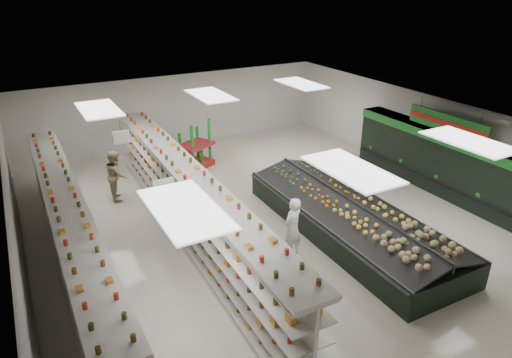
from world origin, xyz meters
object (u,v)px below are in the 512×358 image
gondola_center (191,208)px  soda_endcap (195,147)px  produce_island (349,218)px  shopper_main (292,228)px  shopper_background (116,175)px  gondola_left (72,238)px

gondola_center → soda_endcap: (2.20, 5.15, -0.15)m
produce_island → shopper_main: shopper_main is taller
produce_island → shopper_background: 8.02m
soda_endcap → shopper_main: bearing=-90.7°
produce_island → soda_endcap: soda_endcap is taller
gondola_left → soda_endcap: 7.50m
gondola_center → shopper_main: gondola_center is taller
shopper_main → gondola_center: bearing=-66.2°
produce_island → soda_endcap: 7.43m
produce_island → shopper_background: bearing=134.1°
soda_endcap → shopper_background: bearing=-158.5°
gondola_left → soda_endcap: bearing=43.4°
shopper_main → shopper_background: (-3.37, 5.98, -0.01)m
gondola_left → shopper_background: size_ratio=6.82×
produce_island → soda_endcap: bearing=106.5°
gondola_center → shopper_background: size_ratio=7.27×
soda_endcap → produce_island: bearing=-73.5°
soda_endcap → shopper_main: 7.34m
soda_endcap → shopper_main: (-0.09, -7.34, 0.03)m
gondola_center → shopper_background: gondola_center is taller
soda_endcap → shopper_background: size_ratio=1.02×
produce_island → gondola_center: bearing=155.5°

